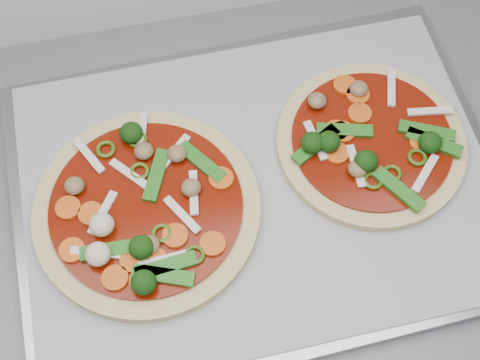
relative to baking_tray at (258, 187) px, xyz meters
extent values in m
cube|color=gray|center=(0.00, 0.00, 0.00)|extent=(0.51, 0.38, 0.02)
cube|color=gray|center=(0.00, 0.00, 0.01)|extent=(0.48, 0.35, 0.00)
cylinder|color=tan|center=(-0.11, -0.01, 0.02)|extent=(0.28, 0.28, 0.01)
cylinder|color=#660E02|center=(-0.11, -0.01, 0.02)|extent=(0.24, 0.24, 0.00)
cylinder|color=#CF4C16|center=(-0.17, -0.01, 0.03)|extent=(0.03, 0.03, 0.00)
cube|color=#246317|center=(-0.15, -0.05, 0.03)|extent=(0.06, 0.02, 0.00)
cylinder|color=#CF4C16|center=(-0.04, 0.00, 0.03)|extent=(0.04, 0.04, 0.00)
cube|color=#246317|center=(-0.11, -0.08, 0.03)|extent=(0.06, 0.02, 0.00)
cube|color=beige|center=(-0.08, 0.04, 0.03)|extent=(0.04, 0.04, 0.00)
cube|color=#246317|center=(-0.05, 0.03, 0.03)|extent=(0.04, 0.06, 0.00)
cylinder|color=#CF4C16|center=(-0.06, -0.06, 0.03)|extent=(0.03, 0.03, 0.00)
torus|color=#354F0F|center=(-0.12, 0.03, 0.03)|extent=(0.03, 0.03, 0.00)
cylinder|color=#CF4C16|center=(-0.09, -0.05, 0.03)|extent=(0.03, 0.03, 0.00)
cylinder|color=#CF4C16|center=(-0.15, -0.08, 0.03)|extent=(0.03, 0.03, 0.00)
cube|color=#246317|center=(-0.11, -0.08, 0.03)|extent=(0.06, 0.03, 0.00)
cube|color=beige|center=(-0.17, -0.05, 0.03)|extent=(0.05, 0.02, 0.00)
cylinder|color=#CF4C16|center=(-0.12, -0.07, 0.03)|extent=(0.03, 0.03, 0.00)
torus|color=#354F0F|center=(-0.08, -0.07, 0.03)|extent=(0.03, 0.03, 0.00)
ellipsoid|color=brown|center=(-0.18, 0.02, 0.03)|extent=(0.02, 0.02, 0.01)
ellipsoid|color=brown|center=(-0.07, 0.00, 0.03)|extent=(0.02, 0.02, 0.01)
ellipsoid|color=#183A0F|center=(-0.13, -0.09, 0.04)|extent=(0.03, 0.03, 0.02)
cube|color=beige|center=(-0.13, 0.03, 0.03)|extent=(0.04, 0.04, 0.00)
cube|color=beige|center=(-0.16, 0.06, 0.03)|extent=(0.03, 0.05, 0.00)
cube|color=beige|center=(-0.07, -0.01, 0.03)|extent=(0.02, 0.05, 0.00)
ellipsoid|color=brown|center=(-0.11, 0.05, 0.03)|extent=(0.02, 0.02, 0.01)
ellipsoid|color=brown|center=(-0.08, 0.04, 0.03)|extent=(0.02, 0.02, 0.01)
ellipsoid|color=#183A0F|center=(-0.12, -0.06, 0.04)|extent=(0.03, 0.03, 0.02)
cube|color=beige|center=(-0.08, -0.03, 0.03)|extent=(0.03, 0.05, 0.00)
cylinder|color=#CF4C16|center=(-0.19, 0.00, 0.03)|extent=(0.03, 0.03, 0.00)
cylinder|color=#CF4C16|center=(-0.13, -0.06, 0.03)|extent=(0.03, 0.03, 0.00)
cube|color=beige|center=(-0.11, 0.07, 0.03)|extent=(0.02, 0.05, 0.00)
ellipsoid|color=beige|center=(-0.17, -0.05, 0.04)|extent=(0.03, 0.03, 0.02)
ellipsoid|color=brown|center=(-0.12, -0.05, 0.03)|extent=(0.03, 0.03, 0.01)
cube|color=beige|center=(-0.11, -0.07, 0.03)|extent=(0.05, 0.01, 0.00)
cylinder|color=#CF4C16|center=(-0.13, -0.08, 0.03)|extent=(0.03, 0.03, 0.00)
torus|color=#354F0F|center=(-0.10, -0.04, 0.03)|extent=(0.03, 0.03, 0.00)
ellipsoid|color=#183A0F|center=(-0.12, 0.07, 0.04)|extent=(0.03, 0.03, 0.02)
cube|color=beige|center=(-0.16, -0.01, 0.03)|extent=(0.03, 0.04, 0.00)
torus|color=#354F0F|center=(-0.11, 0.07, 0.03)|extent=(0.03, 0.03, 0.00)
cylinder|color=#CF4C16|center=(-0.19, -0.04, 0.03)|extent=(0.03, 0.03, 0.00)
ellipsoid|color=beige|center=(-0.16, -0.03, 0.04)|extent=(0.03, 0.03, 0.02)
torus|color=#354F0F|center=(-0.14, 0.06, 0.03)|extent=(0.03, 0.03, 0.00)
cube|color=#246317|center=(-0.10, 0.02, 0.03)|extent=(0.04, 0.06, 0.00)
cylinder|color=tan|center=(0.12, 0.02, 0.02)|extent=(0.24, 0.24, 0.01)
cylinder|color=#660E02|center=(0.12, 0.02, 0.02)|extent=(0.21, 0.21, 0.00)
cylinder|color=#CF4C16|center=(0.12, 0.09, 0.03)|extent=(0.03, 0.03, 0.00)
cube|color=#246317|center=(0.18, 0.01, 0.03)|extent=(0.06, 0.04, 0.00)
ellipsoid|color=brown|center=(0.13, 0.08, 0.03)|extent=(0.02, 0.02, 0.01)
cylinder|color=#CF4C16|center=(0.12, 0.05, 0.03)|extent=(0.03, 0.03, 0.00)
cylinder|color=#CF4C16|center=(0.17, 0.00, 0.03)|extent=(0.03, 0.03, 0.00)
cylinder|color=#CF4C16|center=(0.08, 0.01, 0.03)|extent=(0.03, 0.03, 0.00)
cube|color=beige|center=(0.10, -0.01, 0.03)|extent=(0.01, 0.05, 0.00)
cube|color=#246317|center=(0.18, 0.00, 0.03)|extent=(0.05, 0.05, 0.00)
torus|color=#354F0F|center=(0.11, -0.03, 0.03)|extent=(0.03, 0.03, 0.00)
cube|color=beige|center=(0.16, -0.03, 0.03)|extent=(0.04, 0.04, 0.00)
cube|color=beige|center=(0.16, 0.07, 0.03)|extent=(0.02, 0.05, 0.00)
cube|color=beige|center=(0.07, 0.03, 0.03)|extent=(0.01, 0.05, 0.00)
cylinder|color=#CF4C16|center=(0.13, 0.07, 0.03)|extent=(0.03, 0.03, 0.00)
ellipsoid|color=#183A0F|center=(0.11, -0.01, 0.03)|extent=(0.03, 0.03, 0.02)
cube|color=#246317|center=(0.10, 0.03, 0.03)|extent=(0.06, 0.03, 0.00)
ellipsoid|color=brown|center=(0.08, 0.07, 0.03)|extent=(0.03, 0.03, 0.01)
cube|color=#246317|center=(0.13, -0.05, 0.03)|extent=(0.04, 0.06, 0.00)
ellipsoid|color=#183A0F|center=(0.18, -0.01, 0.03)|extent=(0.03, 0.03, 0.02)
cylinder|color=#CF4C16|center=(0.09, 0.03, 0.03)|extent=(0.03, 0.03, 0.00)
ellipsoid|color=#183A0F|center=(0.08, 0.02, 0.03)|extent=(0.03, 0.03, 0.02)
cube|color=beige|center=(0.19, 0.03, 0.03)|extent=(0.05, 0.02, 0.00)
cube|color=#246317|center=(0.06, 0.02, 0.03)|extent=(0.06, 0.04, 0.00)
cylinder|color=#CF4C16|center=(0.10, 0.03, 0.03)|extent=(0.03, 0.03, 0.00)
ellipsoid|color=#183A0F|center=(0.06, 0.02, 0.03)|extent=(0.03, 0.03, 0.02)
torus|color=#354F0F|center=(0.16, -0.02, 0.03)|extent=(0.02, 0.02, 0.00)
torus|color=#354F0F|center=(0.13, -0.03, 0.03)|extent=(0.02, 0.02, 0.00)
ellipsoid|color=brown|center=(0.10, -0.02, 0.03)|extent=(0.02, 0.02, 0.01)
camera|label=1|loc=(-0.08, -0.30, 0.61)|focal=50.00mm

